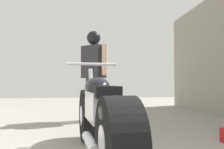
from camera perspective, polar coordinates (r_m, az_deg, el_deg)
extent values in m
plane|color=gray|center=(4.18, -4.56, -12.31)|extent=(16.60, 16.60, 0.00)
cylinder|color=black|center=(3.28, -4.91, -9.32)|extent=(0.32, 0.69, 0.66)
cylinder|color=silver|center=(3.28, -4.91, -9.32)|extent=(0.28, 0.28, 0.25)
cylinder|color=black|center=(1.83, 1.58, -15.36)|extent=(0.32, 0.69, 0.66)
cylinder|color=silver|center=(1.83, 1.58, -15.36)|extent=(0.28, 0.28, 0.25)
cube|color=silver|center=(2.52, -2.62, -7.31)|extent=(0.32, 0.69, 0.29)
ellipsoid|color=black|center=(2.74, -3.44, -2.97)|extent=(0.33, 0.57, 0.23)
cube|color=black|center=(2.33, -1.82, -3.93)|extent=(0.28, 0.52, 0.10)
ellipsoid|color=black|center=(1.84, 1.18, -8.70)|extent=(0.32, 0.48, 0.25)
cylinder|color=silver|center=(3.21, -4.80, -3.91)|extent=(0.08, 0.27, 0.60)
cylinder|color=silver|center=(3.18, -4.68, 2.42)|extent=(0.64, 0.11, 0.04)
cylinder|color=silver|center=(2.24, -5.00, -15.41)|extent=(0.16, 0.58, 0.09)
cylinder|color=#4C4C4C|center=(4.88, -3.41, -5.78)|extent=(0.23, 0.23, 0.85)
cylinder|color=#4C4C4C|center=(5.03, -5.18, -5.67)|extent=(0.23, 0.23, 0.85)
cube|color=#2D2D33|center=(4.96, -4.28, 2.94)|extent=(0.51, 0.51, 0.65)
cylinder|color=beige|center=(4.77, -1.75, 3.46)|extent=(0.16, 0.16, 0.60)
cylinder|color=beige|center=(5.17, -6.62, 3.06)|extent=(0.16, 0.16, 0.60)
sphere|color=black|center=(5.02, -4.27, 8.25)|extent=(0.23, 0.23, 0.23)
sphere|color=black|center=(5.03, -4.27, 8.45)|extent=(0.28, 0.28, 0.28)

